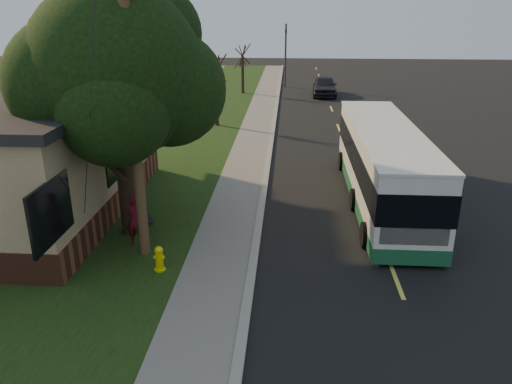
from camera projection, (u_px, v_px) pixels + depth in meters
ground at (252, 275)px, 13.98m from camera, size 120.00×120.00×0.00m
road at (354, 168)px, 23.06m from camera, size 8.00×80.00×0.01m
curb at (268, 165)px, 23.29m from camera, size 0.25×80.00×0.12m
sidewalk at (246, 165)px, 23.36m from camera, size 2.00×80.00×0.08m
grass_verge at (173, 164)px, 23.58m from camera, size 5.00×80.00×0.07m
fire_hydrant at (159, 259)px, 13.99m from camera, size 0.32×0.32×0.74m
utility_pole at (132, 102)px, 13.47m from camera, size 2.86×3.21×9.07m
leafy_tree at (119, 74)px, 14.88m from camera, size 6.30×6.00×7.80m
bare_tree_near at (216, 91)px, 30.24m from camera, size 1.38×1.21×4.31m
bare_tree_far at (243, 70)px, 41.46m from camera, size 1.38×1.21×4.03m
traffic_signal at (286, 51)px, 44.56m from camera, size 0.18×0.22×5.50m
transit_bus at (383, 163)px, 18.63m from camera, size 2.46×10.66×2.89m
skateboarder at (135, 220)px, 15.30m from camera, size 0.62×0.41×1.69m
skateboard_main at (148, 219)px, 17.30m from camera, size 0.57×0.87×0.08m
dumpster at (102, 163)px, 21.61m from camera, size 1.68×1.52×1.21m
distant_car at (325, 86)px, 41.10m from camera, size 2.07×4.81×1.62m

